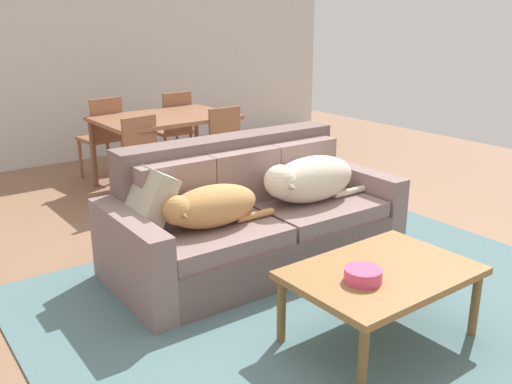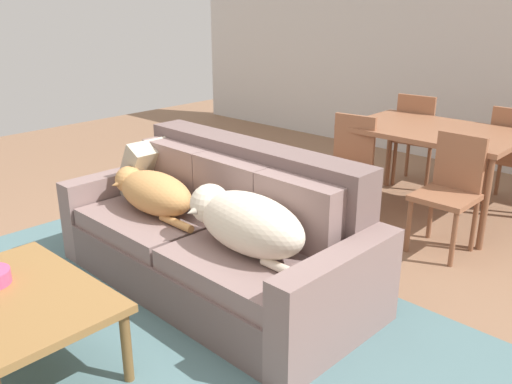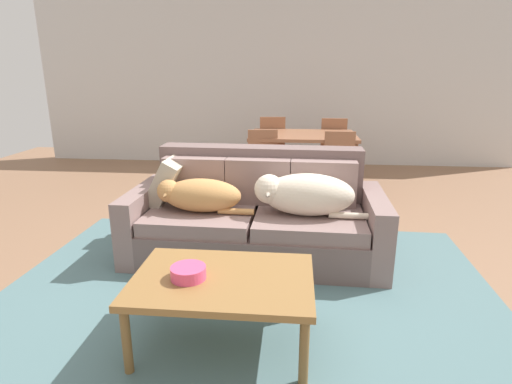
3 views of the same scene
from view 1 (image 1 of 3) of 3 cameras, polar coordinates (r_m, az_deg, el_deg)
name	(u,v)px [view 1 (image 1 of 3)]	position (r m, az deg, el deg)	size (l,w,h in m)	color
ground_plane	(267,273)	(4.05, 1.09, -8.15)	(10.00, 10.00, 0.00)	#8C664B
back_partition	(59,49)	(7.24, -19.28, 13.44)	(8.00, 0.12, 2.70)	silver
area_rug	(323,299)	(3.73, 6.74, -10.64)	(3.55, 2.78, 0.01)	slate
couch	(252,218)	(4.13, -0.45, -2.63)	(2.14, 1.01, 0.89)	#6D5855
dog_on_left_cushion	(209,207)	(3.68, -4.72, -1.48)	(0.81, 0.33, 0.27)	tan
dog_on_right_cushion	(308,180)	(4.15, 5.29, 1.26)	(0.92, 0.37, 0.34)	beige
throw_pillow_by_left_arm	(146,200)	(3.71, -11.04, -0.84)	(0.15, 0.41, 0.41)	#B3A994
coffee_table	(381,277)	(3.19, 12.55, -8.39)	(1.01, 0.70, 0.43)	olive
bowl_on_coffee_table	(363,275)	(3.01, 10.75, -8.22)	(0.20, 0.20, 0.07)	#EA4C7F
dining_table	(164,122)	(5.95, -9.23, 6.96)	(1.36, 0.93, 0.75)	#945E40
dining_chair_near_left	(148,159)	(5.31, -10.87, 3.33)	(0.45, 0.45, 0.86)	#945E40
dining_chair_near_right	(231,146)	(5.72, -2.54, 4.63)	(0.40, 0.40, 0.85)	#945E40
dining_chair_far_left	(103,134)	(6.33, -15.17, 5.65)	(0.44, 0.44, 0.91)	#945E40
dining_chair_far_right	(174,126)	(6.74, -8.30, 6.58)	(0.40, 0.40, 0.90)	#945E40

